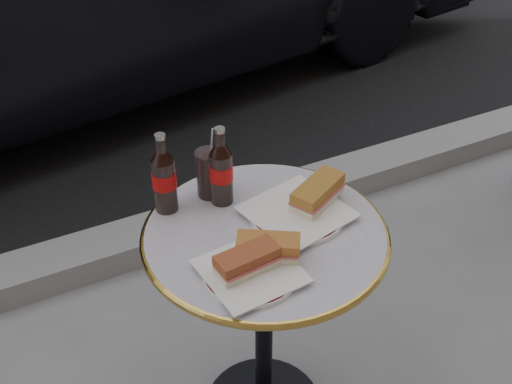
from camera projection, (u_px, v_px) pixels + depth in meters
name	position (u px, v px, depth m)	size (l,w,h in m)	color
curb	(163.00, 234.00, 2.64)	(40.00, 0.20, 0.12)	gray
bistro_table	(264.00, 331.00, 1.81)	(0.62, 0.62, 0.73)	#BAB2C4
plate_left	(251.00, 273.00, 1.46)	(0.22, 0.22, 0.01)	white
plate_right	(297.00, 214.00, 1.64)	(0.24, 0.24, 0.01)	white
sandwich_left_a	(247.00, 262.00, 1.45)	(0.15, 0.07, 0.05)	#964526
sandwich_left_b	(268.00, 248.00, 1.48)	(0.15, 0.07, 0.05)	#AF652C
sandwich_right	(318.00, 194.00, 1.65)	(0.16, 0.08, 0.06)	#A16A28
cola_bottle_left	(164.00, 173.00, 1.60)	(0.06, 0.06, 0.22)	black
cola_bottle_right	(221.00, 166.00, 1.63)	(0.06, 0.06, 0.22)	black
cola_glass	(209.00, 174.00, 1.68)	(0.07, 0.07, 0.14)	black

